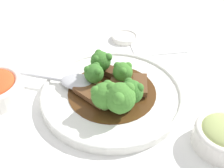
# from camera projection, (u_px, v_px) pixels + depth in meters

# --- Properties ---
(ground_plane) EXTENTS (4.00, 4.00, 0.00)m
(ground_plane) POSITION_uv_depth(u_px,v_px,m) (112.00, 97.00, 0.53)
(ground_plane) COLOR white
(main_plate) EXTENTS (0.29, 0.29, 0.02)m
(main_plate) POSITION_uv_depth(u_px,v_px,m) (112.00, 93.00, 0.53)
(main_plate) COLOR white
(main_plate) RESTS_ON ground_plane
(beef_strip_0) EXTENTS (0.06, 0.08, 0.01)m
(beef_strip_0) POSITION_uv_depth(u_px,v_px,m) (117.00, 91.00, 0.51)
(beef_strip_0) COLOR brown
(beef_strip_0) RESTS_ON main_plate
(beef_strip_1) EXTENTS (0.08, 0.08, 0.01)m
(beef_strip_1) POSITION_uv_depth(u_px,v_px,m) (93.00, 94.00, 0.50)
(beef_strip_1) COLOR brown
(beef_strip_1) RESTS_ON main_plate
(beef_strip_2) EXTENTS (0.05, 0.05, 0.01)m
(beef_strip_2) POSITION_uv_depth(u_px,v_px,m) (113.00, 73.00, 0.56)
(beef_strip_2) COLOR #56331E
(beef_strip_2) RESTS_ON main_plate
(beef_strip_3) EXTENTS (0.04, 0.07, 0.01)m
(beef_strip_3) POSITION_uv_depth(u_px,v_px,m) (140.00, 86.00, 0.52)
(beef_strip_3) COLOR brown
(beef_strip_3) RESTS_ON main_plate
(broccoli_floret_0) EXTENTS (0.04, 0.04, 0.05)m
(broccoli_floret_0) POSITION_uv_depth(u_px,v_px,m) (94.00, 73.00, 0.52)
(broccoli_floret_0) COLOR #8EB756
(broccoli_floret_0) RESTS_ON main_plate
(broccoli_floret_1) EXTENTS (0.04, 0.04, 0.05)m
(broccoli_floret_1) POSITION_uv_depth(u_px,v_px,m) (131.00, 91.00, 0.48)
(broccoli_floret_1) COLOR #7FA84C
(broccoli_floret_1) RESTS_ON main_plate
(broccoli_floret_2) EXTENTS (0.06, 0.06, 0.06)m
(broccoli_floret_2) POSITION_uv_depth(u_px,v_px,m) (120.00, 97.00, 0.45)
(broccoli_floret_2) COLOR #7FA84C
(broccoli_floret_2) RESTS_ON main_plate
(broccoli_floret_3) EXTENTS (0.05, 0.05, 0.05)m
(broccoli_floret_3) POSITION_uv_depth(u_px,v_px,m) (105.00, 95.00, 0.46)
(broccoli_floret_3) COLOR #7FA84C
(broccoli_floret_3) RESTS_ON main_plate
(broccoli_floret_4) EXTENTS (0.04, 0.04, 0.05)m
(broccoli_floret_4) POSITION_uv_depth(u_px,v_px,m) (101.00, 61.00, 0.54)
(broccoli_floret_4) COLOR #8EB756
(broccoli_floret_4) RESTS_ON main_plate
(broccoli_floret_5) EXTENTS (0.04, 0.04, 0.04)m
(broccoli_floret_5) POSITION_uv_depth(u_px,v_px,m) (123.00, 72.00, 0.53)
(broccoli_floret_5) COLOR #7FA84C
(broccoli_floret_5) RESTS_ON main_plate
(serving_spoon) EXTENTS (0.21, 0.11, 0.01)m
(serving_spoon) POSITION_uv_depth(u_px,v_px,m) (72.00, 81.00, 0.53)
(serving_spoon) COLOR #B7B7BC
(serving_spoon) RESTS_ON main_plate
(side_bowl_appetizer) EXTENTS (0.10, 0.10, 0.05)m
(side_bowl_appetizer) POSITION_uv_depth(u_px,v_px,m) (223.00, 135.00, 0.43)
(side_bowl_appetizer) COLOR white
(side_bowl_appetizer) RESTS_ON ground_plane
(sauce_dish) EXTENTS (0.07, 0.07, 0.01)m
(sauce_dish) POSITION_uv_depth(u_px,v_px,m) (125.00, 37.00, 0.71)
(sauce_dish) COLOR white
(sauce_dish) RESTS_ON ground_plane
(paper_napkin) EXTENTS (0.14, 0.08, 0.01)m
(paper_napkin) POSITION_uv_depth(u_px,v_px,m) (158.00, 46.00, 0.68)
(paper_napkin) COLOR white
(paper_napkin) RESTS_ON ground_plane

